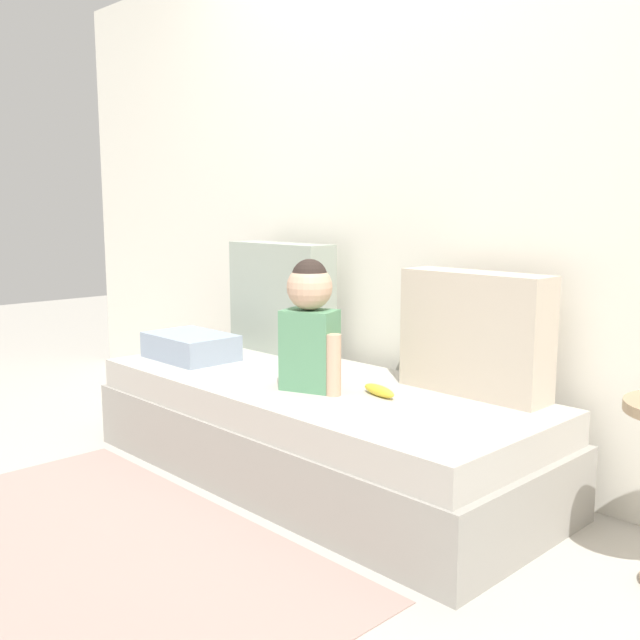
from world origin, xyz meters
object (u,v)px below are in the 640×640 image
couch (313,430)px  folded_blanket (191,346)px  throw_pillow_left (281,298)px  banana (379,391)px  throw_pillow_right (475,333)px  toddler (310,322)px

couch → folded_blanket: 0.75m
throw_pillow_left → banana: throw_pillow_left is taller
banana → folded_blanket: bearing=-173.1°
banana → throw_pillow_left: bearing=162.1°
folded_blanket → throw_pillow_right: bearing=18.0°
banana → folded_blanket: folded_blanket is taller
couch → toddler: (0.08, -0.09, 0.45)m
throw_pillow_left → couch: bearing=-29.2°
throw_pillow_right → toddler: (-0.46, -0.39, 0.03)m
banana → folded_blanket: 1.03m
throw_pillow_left → folded_blanket: throw_pillow_left is taller
couch → banana: bearing=4.1°
throw_pillow_right → toddler: 0.61m
throw_pillow_left → folded_blanket: size_ratio=1.44×
throw_pillow_left → throw_pillow_right: (1.08, 0.00, -0.03)m
toddler → folded_blanket: size_ratio=1.23×
throw_pillow_right → toddler: toddler is taller
banana → folded_blanket: size_ratio=0.42×
toddler → banana: toddler is taller
toddler → couch: bearing=129.9°
throw_pillow_left → toddler: size_ratio=1.17×
throw_pillow_left → throw_pillow_right: bearing=0.0°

